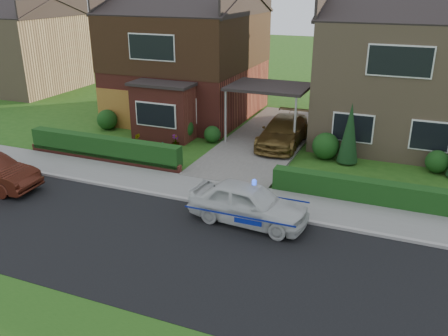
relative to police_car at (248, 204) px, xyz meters
The scene contains 24 objects.
ground 3.22m from the police_car, 130.28° to the right, with size 120.00×120.00×0.00m, color #225115.
road 3.22m from the police_car, 130.28° to the right, with size 60.00×6.00×0.02m, color black.
kerb 2.22m from the police_car, 162.27° to the left, with size 60.00×0.16×0.12m, color #9E9993.
sidewalk 2.72m from the police_car, 140.11° to the left, with size 60.00×2.00×0.10m, color slate.
driveway 8.86m from the police_car, 103.31° to the left, with size 3.80×12.00×0.12m, color #666059.
house_left 14.26m from the police_car, 124.20° to the left, with size 7.50×9.53×7.25m.
house_right 12.55m from the police_car, 72.01° to the left, with size 7.50×8.06×7.25m.
carport_link 9.01m from the police_car, 103.38° to the left, with size 3.80×3.00×2.77m.
garage_door 12.77m from the police_car, 143.67° to the left, with size 2.20×0.10×2.10m, color #915C1F.
dwarf_wall 8.37m from the police_car, 159.69° to the left, with size 7.70×0.25×0.36m, color maroon.
hedge_left 8.43m from the police_car, 158.73° to the left, with size 7.50×0.55×0.90m, color #113712.
hedge_right 4.83m from the police_car, 38.07° to the left, with size 7.50×0.55×0.80m, color #113712.
shrub_left_far 12.70m from the police_car, 146.02° to the left, with size 1.08×1.08×1.08m, color #113712.
shrub_left_mid 9.17m from the police_car, 131.17° to the left, with size 1.32×1.32×1.32m, color #113712.
shrub_left_near 8.46m from the police_car, 121.63° to the left, with size 0.84×0.84×0.84m, color #113712.
shrub_right_near 7.10m from the police_car, 80.54° to the left, with size 1.20×1.20×1.20m, color #113712.
shrub_right_mid 9.15m from the police_car, 50.92° to the left, with size 0.96×0.96×0.96m, color #113712.
conifer_a 7.16m from the police_car, 72.33° to the left, with size 0.90×0.90×2.60m, color black.
neighbour_left 25.96m from the police_car, 148.32° to the left, with size 6.50×7.00×5.20m, color #947A5B.
police_car is the anchor object (origin of this frame).
driveway_car 7.94m from the police_car, 97.49° to the left, with size 1.83×4.51×1.31m, color brown.
potted_plant_a 6.64m from the police_car, 144.08° to the left, with size 0.45×0.30×0.85m, color gray.
potted_plant_b 9.08m from the police_car, 145.64° to the left, with size 0.38×0.31×0.69m, color gray.
potted_plant_c 8.03m from the police_car, 135.04° to the left, with size 0.37×0.37×0.67m, color gray.
Camera 1 is at (6.59, -10.78, 7.41)m, focal length 38.00 mm.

